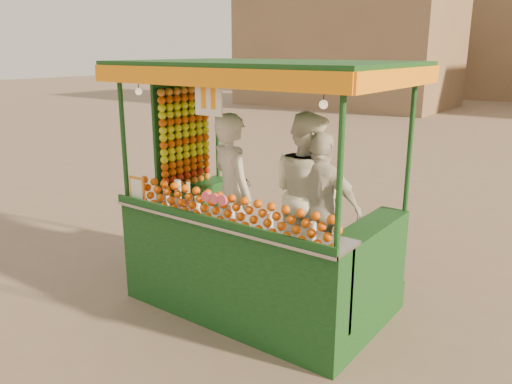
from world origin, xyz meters
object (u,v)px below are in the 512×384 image
Objects in this scene: juice_cart at (250,231)px; vendor_middle at (307,194)px; vendor_left at (232,194)px; vendor_right at (321,208)px.

juice_cart reaches higher than vendor_middle.
vendor_middle is (0.68, 0.46, 0.01)m from vendor_left.
vendor_left is at bearing 58.59° from vendor_middle.
vendor_left is at bearing 21.29° from vendor_right.
vendor_middle is 1.12× the size of vendor_right.
juice_cart is 1.61× the size of vendor_left.
vendor_middle is (0.37, 0.55, 0.35)m from juice_cart.
vendor_middle is 0.27m from vendor_right.
vendor_right is at bearing -179.68° from vendor_middle.
juice_cart is 0.47m from vendor_left.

